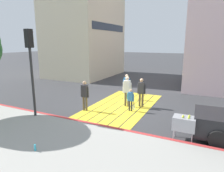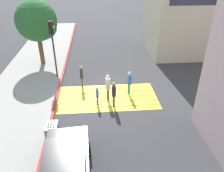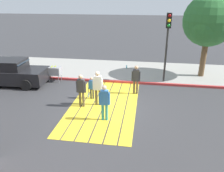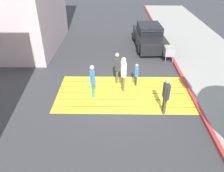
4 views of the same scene
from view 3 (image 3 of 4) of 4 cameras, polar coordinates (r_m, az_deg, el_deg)
ground_plane at (r=11.35m, az=-2.03°, el=-4.84°), size 120.00×120.00×0.00m
crosswalk_stripes at (r=11.35m, az=-2.03°, el=-4.81°), size 6.40×3.25×0.01m
sidewalk_west at (r=16.47m, az=1.63°, el=4.01°), size 4.80×40.00×0.12m
curb_painted at (r=14.27m, az=0.42°, el=1.18°), size 0.16×40.00×0.13m
car_parked_near_curb at (r=15.13m, az=-24.35°, el=3.08°), size 2.14×4.38×1.57m
traffic_light_corner at (r=13.74m, az=13.97°, el=12.59°), size 0.39×0.28×4.24m
street_tree at (r=15.48m, az=23.32°, el=14.69°), size 3.20×3.20×5.32m
tennis_ball_cart at (r=14.74m, az=-14.38°, el=3.77°), size 0.56×0.80×1.02m
water_bottle at (r=16.77m, az=3.73°, el=4.90°), size 0.07×0.07×0.22m
pedestrian_adult_lead at (r=12.34m, az=6.10°, el=2.11°), size 0.24×0.48×1.64m
pedestrian_adult_trailing at (r=10.91m, az=-7.84°, el=-0.62°), size 0.22×0.49×1.66m
pedestrian_adult_side at (r=10.97m, az=-3.63°, el=0.04°), size 0.26×0.51×1.77m
pedestrian_teen_behind at (r=9.61m, az=-1.92°, el=-3.69°), size 0.25×0.48×1.64m
pedestrian_child_with_racket at (r=11.81m, az=-5.21°, el=-0.23°), size 0.28×0.37×1.21m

